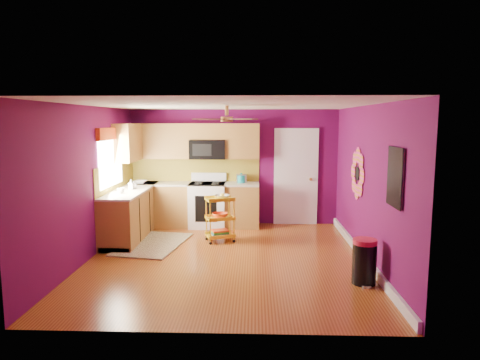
{
  "coord_description": "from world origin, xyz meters",
  "views": [
    {
      "loc": [
        0.46,
        -6.79,
        2.25
      ],
      "look_at": [
        0.21,
        0.4,
        1.26
      ],
      "focal_mm": 32.0,
      "sensor_mm": 36.0,
      "label": 1
    }
  ],
  "objects": [
    {
      "name": "toaster",
      "position": [
        0.17,
        2.31,
        1.03
      ],
      "size": [
        0.22,
        0.15,
        0.18
      ],
      "primitive_type": "cube",
      "color": "beige",
      "rests_on": "lower_cabinets"
    },
    {
      "name": "right_wall_art",
      "position": [
        2.23,
        -0.34,
        1.44
      ],
      "size": [
        0.04,
        2.74,
        1.04
      ],
      "color": "black",
      "rests_on": "ground"
    },
    {
      "name": "trash_can",
      "position": [
        1.98,
        -1.01,
        0.32
      ],
      "size": [
        0.39,
        0.4,
        0.63
      ],
      "color": "black",
      "rests_on": "ground"
    },
    {
      "name": "left_window",
      "position": [
        -2.22,
        1.05,
        1.74
      ],
      "size": [
        0.08,
        1.35,
        1.08
      ],
      "color": "white",
      "rests_on": "ground"
    },
    {
      "name": "rolling_cart",
      "position": [
        -0.18,
        1.03,
        0.47
      ],
      "size": [
        0.6,
        0.52,
        0.92
      ],
      "color": "yellow",
      "rests_on": "ground"
    },
    {
      "name": "counter_cup",
      "position": [
        -1.99,
        0.84,
        0.99
      ],
      "size": [
        0.13,
        0.13,
        0.1
      ],
      "primitive_type": "imported",
      "color": "white",
      "rests_on": "lower_cabinets"
    },
    {
      "name": "lower_cabinets",
      "position": [
        -1.35,
        1.82,
        0.43
      ],
      "size": [
        2.81,
        2.31,
        0.94
      ],
      "color": "brown",
      "rests_on": "ground"
    },
    {
      "name": "soap_bottle_b",
      "position": [
        -1.89,
        1.35,
        1.02
      ],
      "size": [
        0.12,
        0.12,
        0.16
      ],
      "primitive_type": "imported",
      "color": "white",
      "rests_on": "lower_cabinets"
    },
    {
      "name": "ceiling_fan",
      "position": [
        0.0,
        0.2,
        2.29
      ],
      "size": [
        1.01,
        1.01,
        0.26
      ],
      "color": "#BF8C3F",
      "rests_on": "ground"
    },
    {
      "name": "upper_cabinetry",
      "position": [
        -1.24,
        2.17,
        1.8
      ],
      "size": [
        2.8,
        2.3,
        1.26
      ],
      "color": "brown",
      "rests_on": "ground"
    },
    {
      "name": "electric_range",
      "position": [
        -0.55,
        2.17,
        0.48
      ],
      "size": [
        0.76,
        0.66,
        1.13
      ],
      "color": "white",
      "rests_on": "ground"
    },
    {
      "name": "shag_rug",
      "position": [
        -1.4,
        0.75,
        0.01
      ],
      "size": [
        1.27,
        1.78,
        0.02
      ],
      "primitive_type": "cube",
      "rotation": [
        0.0,
        0.0,
        -0.17
      ],
      "color": "#312110",
      "rests_on": "ground"
    },
    {
      "name": "teal_kettle",
      "position": [
        0.17,
        2.28,
        1.02
      ],
      "size": [
        0.18,
        0.18,
        0.21
      ],
      "color": "teal",
      "rests_on": "lower_cabinets"
    },
    {
      "name": "panel_door",
      "position": [
        1.35,
        2.47,
        1.02
      ],
      "size": [
        0.95,
        0.11,
        2.15
      ],
      "color": "white",
      "rests_on": "ground"
    },
    {
      "name": "soap_bottle_a",
      "position": [
        -1.93,
        1.29,
        1.04
      ],
      "size": [
        0.09,
        0.09,
        0.2
      ],
      "primitive_type": "imported",
      "color": "#EA3F72",
      "rests_on": "lower_cabinets"
    },
    {
      "name": "room_envelope",
      "position": [
        0.03,
        0.0,
        1.63
      ],
      "size": [
        4.54,
        5.04,
        2.52
      ],
      "color": "#570945",
      "rests_on": "ground"
    },
    {
      "name": "ground",
      "position": [
        0.0,
        0.0,
        0.0
      ],
      "size": [
        5.0,
        5.0,
        0.0
      ],
      "primitive_type": "plane",
      "color": "brown",
      "rests_on": "ground"
    },
    {
      "name": "counter_dish",
      "position": [
        -1.95,
        2.05,
        0.97
      ],
      "size": [
        0.27,
        0.27,
        0.07
      ],
      "primitive_type": "imported",
      "color": "white",
      "rests_on": "lower_cabinets"
    }
  ]
}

